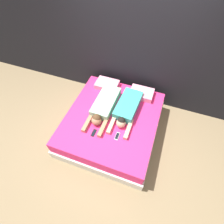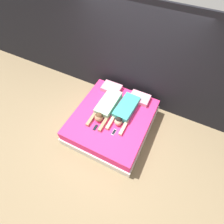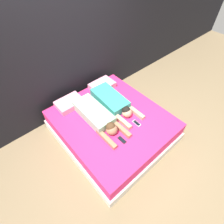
{
  "view_description": "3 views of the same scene",
  "coord_description": "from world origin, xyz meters",
  "px_view_note": "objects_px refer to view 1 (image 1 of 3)",
  "views": [
    {
      "loc": [
        0.68,
        -1.87,
        3.21
      ],
      "look_at": [
        0.0,
        0.0,
        0.63
      ],
      "focal_mm": 28.0,
      "sensor_mm": 36.0,
      "label": 1
    },
    {
      "loc": [
        1.05,
        -2.09,
        3.82
      ],
      "look_at": [
        0.0,
        0.0,
        0.63
      ],
      "focal_mm": 28.0,
      "sensor_mm": 36.0,
      "label": 2
    },
    {
      "loc": [
        -1.31,
        -1.5,
        2.83
      ],
      "look_at": [
        0.0,
        0.0,
        0.63
      ],
      "focal_mm": 28.0,
      "sensor_mm": 36.0,
      "label": 3
    }
  ],
  "objects_px": {
    "pillow_head_right": "(142,93)",
    "person_left": "(104,106)",
    "cell_phone_right": "(117,136)",
    "cell_phone_left": "(94,133)",
    "pillow_head_left": "(107,84)",
    "person_right": "(127,109)",
    "bed": "(112,124)"
  },
  "relations": [
    {
      "from": "person_left",
      "to": "cell_phone_left",
      "type": "distance_m",
      "value": 0.59
    },
    {
      "from": "pillow_head_right",
      "to": "person_left",
      "type": "bearing_deg",
      "value": -134.22
    },
    {
      "from": "person_left",
      "to": "pillow_head_left",
      "type": "bearing_deg",
      "value": 105.51
    },
    {
      "from": "person_left",
      "to": "cell_phone_left",
      "type": "relative_size",
      "value": 7.43
    },
    {
      "from": "bed",
      "to": "pillow_head_left",
      "type": "height_order",
      "value": "pillow_head_left"
    },
    {
      "from": "pillow_head_right",
      "to": "cell_phone_right",
      "type": "height_order",
      "value": "pillow_head_right"
    },
    {
      "from": "pillow_head_left",
      "to": "cell_phone_right",
      "type": "relative_size",
      "value": 3.12
    },
    {
      "from": "pillow_head_right",
      "to": "cell_phone_right",
      "type": "bearing_deg",
      "value": -97.85
    },
    {
      "from": "bed",
      "to": "pillow_head_right",
      "type": "bearing_deg",
      "value": 62.63
    },
    {
      "from": "person_left",
      "to": "bed",
      "type": "bearing_deg",
      "value": -30.88
    },
    {
      "from": "pillow_head_right",
      "to": "person_right",
      "type": "height_order",
      "value": "person_right"
    },
    {
      "from": "person_left",
      "to": "person_right",
      "type": "height_order",
      "value": "person_left"
    },
    {
      "from": "bed",
      "to": "person_left",
      "type": "xyz_separation_m",
      "value": [
        -0.22,
        0.13,
        0.33
      ]
    },
    {
      "from": "person_left",
      "to": "cell_phone_left",
      "type": "height_order",
      "value": "person_left"
    },
    {
      "from": "person_right",
      "to": "bed",
      "type": "bearing_deg",
      "value": -135.04
    },
    {
      "from": "pillow_head_left",
      "to": "person_right",
      "type": "relative_size",
      "value": 0.44
    },
    {
      "from": "bed",
      "to": "cell_phone_left",
      "type": "distance_m",
      "value": 0.55
    },
    {
      "from": "cell_phone_left",
      "to": "pillow_head_right",
      "type": "bearing_deg",
      "value": 64.48
    },
    {
      "from": "bed",
      "to": "cell_phone_right",
      "type": "bearing_deg",
      "value": -57.87
    },
    {
      "from": "cell_phone_left",
      "to": "pillow_head_left",
      "type": "bearing_deg",
      "value": 99.57
    },
    {
      "from": "pillow_head_right",
      "to": "person_left",
      "type": "relative_size",
      "value": 0.42
    },
    {
      "from": "person_left",
      "to": "cell_phone_left",
      "type": "bearing_deg",
      "value": -87.0
    },
    {
      "from": "bed",
      "to": "cell_phone_left",
      "type": "relative_size",
      "value": 12.68
    },
    {
      "from": "pillow_head_left",
      "to": "cell_phone_right",
      "type": "bearing_deg",
      "value": -61.0
    },
    {
      "from": "pillow_head_right",
      "to": "cell_phone_left",
      "type": "bearing_deg",
      "value": -115.52
    },
    {
      "from": "pillow_head_left",
      "to": "person_right",
      "type": "bearing_deg",
      "value": -40.8
    },
    {
      "from": "bed",
      "to": "person_right",
      "type": "bearing_deg",
      "value": 44.96
    },
    {
      "from": "pillow_head_left",
      "to": "person_right",
      "type": "distance_m",
      "value": 0.81
    },
    {
      "from": "cell_phone_left",
      "to": "cell_phone_right",
      "type": "bearing_deg",
      "value": 10.83
    },
    {
      "from": "cell_phone_right",
      "to": "person_left",
      "type": "bearing_deg",
      "value": 131.9
    },
    {
      "from": "bed",
      "to": "cell_phone_left",
      "type": "xyz_separation_m",
      "value": [
        -0.19,
        -0.45,
        0.25
      ]
    },
    {
      "from": "person_left",
      "to": "person_right",
      "type": "relative_size",
      "value": 1.04
    }
  ]
}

